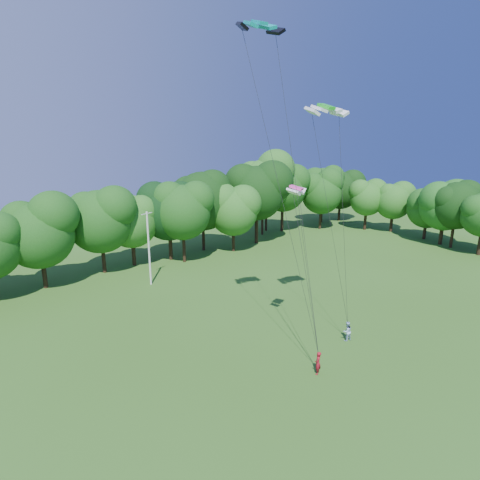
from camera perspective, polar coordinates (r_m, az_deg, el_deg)
ground at (r=22.30m, az=22.90°, el=-27.62°), size 160.00×160.00×0.00m
utility_pole at (r=40.36m, az=-13.72°, el=-1.15°), size 1.48×0.73×7.92m
kite_flyer_left at (r=26.05m, az=11.78°, el=-17.87°), size 0.68×0.61×1.56m
kite_flyer_right at (r=30.40m, az=15.99°, el=-13.21°), size 0.85×0.72×1.53m
kite_teal at (r=24.79m, az=2.96°, el=30.20°), size 2.93×1.86×0.56m
kite_green at (r=27.85m, az=13.01°, el=19.21°), size 3.17×1.91×0.54m
kite_pink at (r=24.94m, az=8.58°, el=7.89°), size 1.96×1.52×0.33m
tree_back_center at (r=48.27m, az=-10.83°, el=5.31°), size 7.96×7.96×11.58m
tree_back_east at (r=64.57m, az=4.08°, el=7.72°), size 7.97×7.97×11.59m
tree_flank_east at (r=62.80m, az=28.90°, el=5.62°), size 7.73×7.73×11.25m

